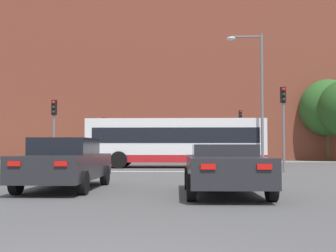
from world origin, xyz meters
TOP-DOWN VIEW (x-y plane):
  - stop_line_strip at (0.00, 17.60)m, footprint 9.01×0.30m
  - far_pavement at (0.00, 31.76)m, footprint 70.01×2.50m
  - brick_civic_building at (0.29, 41.74)m, footprint 38.98×12.70m
  - car_saloon_left at (-2.43, 8.59)m, footprint 2.07×4.75m
  - car_roadster_right at (2.18, 7.29)m, footprint 2.11×4.34m
  - bus_crossing_lead at (0.68, 21.78)m, footprint 10.66×2.69m
  - traffic_light_far_left at (-5.49, 31.07)m, footprint 0.26×0.31m
  - traffic_light_far_right at (5.96, 31.19)m, footprint 0.26×0.31m
  - traffic_light_near_right at (6.19, 17.44)m, footprint 0.26×0.31m
  - traffic_light_near_left at (-5.70, 18.05)m, footprint 0.26×0.31m
  - street_lamp_junction at (5.31, 20.12)m, footprint 2.06×0.36m
  - pedestrian_waiting at (-9.45, 32.10)m, footprint 0.35×0.45m
  - tree_by_building at (14.44, 35.03)m, footprint 4.99×4.99m

SIDE VIEW (x-z plane):
  - stop_line_strip at x=0.00m, z-range 0.00..0.01m
  - far_pavement at x=0.00m, z-range 0.00..0.01m
  - car_roadster_right at x=2.18m, z-range 0.04..1.36m
  - car_saloon_left at x=-2.43m, z-range 0.02..1.55m
  - pedestrian_waiting at x=-9.45m, z-range 0.13..1.72m
  - bus_crossing_lead at x=0.68m, z-range 0.10..3.04m
  - traffic_light_far_left at x=-5.49m, z-range 0.66..4.38m
  - traffic_light_near_left at x=-5.70m, z-range 0.67..4.41m
  - traffic_light_near_right at x=6.19m, z-range 0.73..5.02m
  - traffic_light_far_right at x=5.96m, z-range 0.74..5.04m
  - street_lamp_junction at x=5.31m, z-range 0.81..8.55m
  - tree_by_building at x=14.44m, z-range 1.10..8.56m
  - brick_civic_building at x=0.29m, z-range -2.80..25.17m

